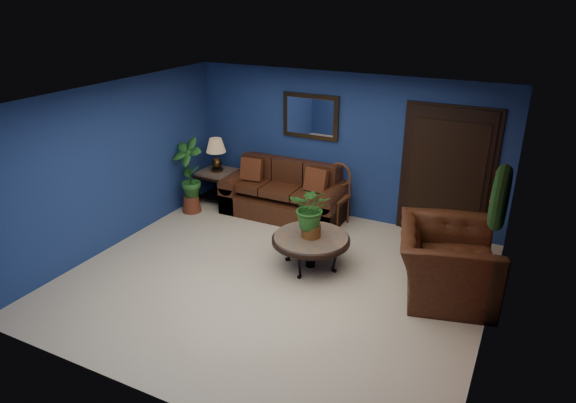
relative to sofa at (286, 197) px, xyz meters
The scene contains 18 objects.
floor 2.28m from the sofa, 66.91° to the right, with size 5.50×5.50×0.00m, color beige.
wall_back 1.35m from the sofa, 25.28° to the left, with size 5.50×0.04×2.50m, color navy.
wall_left 2.94m from the sofa, 131.84° to the right, with size 0.04×5.00×2.50m, color navy.
wall_right_brick 4.29m from the sofa, 29.78° to the right, with size 0.04×5.00×2.50m, color maroon.
ceiling 3.14m from the sofa, 66.91° to the right, with size 5.50×5.00×0.02m, color silver.
crown_molding 4.67m from the sofa, 29.98° to the right, with size 0.03×5.00×0.14m, color white.
wall_mirror 1.48m from the sofa, 52.86° to the left, with size 1.02×0.06×0.77m, color #3F2C16.
closet_door 2.76m from the sofa, ahead, with size 1.44×0.06×2.18m, color black.
wreath 4.34m from the sofa, 29.59° to the right, with size 0.72×0.72×0.16m, color black.
sofa is the anchor object (origin of this frame).
coffee_table 1.93m from the sofa, 52.29° to the right, with size 1.12×1.12×0.48m.
end_table 1.42m from the sofa, behind, with size 0.66×0.66×0.60m.
table_lamp 1.56m from the sofa, behind, with size 0.36×0.36×0.60m.
side_chair 0.97m from the sofa, ahead, with size 0.50×0.50×1.05m.
armchair 3.34m from the sofa, 24.32° to the right, with size 1.40×1.23×0.91m, color #472614.
coffee_plant 2.01m from the sofa, 52.29° to the right, with size 0.66×0.60×0.77m.
floor_plant 3.26m from the sofa, ahead, with size 0.37×0.31×0.76m.
tall_plant 1.75m from the sofa, 156.67° to the right, with size 0.63×0.47×1.36m.
Camera 1 is at (2.93, -5.44, 3.74)m, focal length 32.00 mm.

